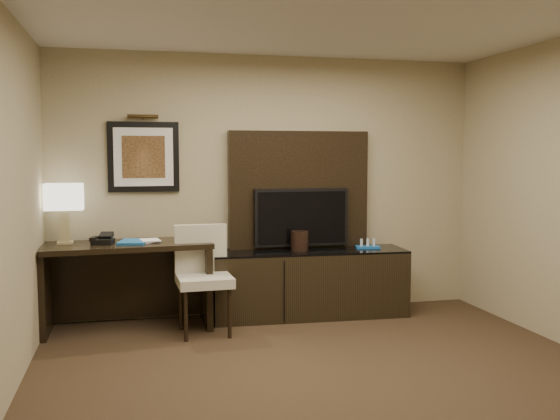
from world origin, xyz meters
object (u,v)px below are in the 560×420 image
object	(u,v)px
desk_chair	(204,279)
table_lamp	(64,212)
desk	(128,286)
minibar_tray	(368,244)
desk_phone	(103,239)
ice_bucket	(300,241)
credenza	(309,283)
tv	(301,217)

from	to	relation	value
desk_chair	table_lamp	xyz separation A→B (m)	(-1.26, 0.44, 0.61)
desk	minibar_tray	size ratio (longest dim) A/B	6.27
desk	desk_phone	size ratio (longest dim) A/B	8.36
desk	ice_bucket	xyz separation A→B (m)	(1.72, 0.05, 0.37)
credenza	ice_bucket	bearing A→B (deg)	-176.39
desk_phone	minibar_tray	bearing A→B (deg)	16.50
tv	ice_bucket	bearing A→B (deg)	-111.22
tv	table_lamp	world-z (taller)	table_lamp
desk	table_lamp	world-z (taller)	table_lamp
table_lamp	desk_phone	bearing A→B (deg)	-19.22
desk	minibar_tray	distance (m)	2.49
desk_phone	ice_bucket	xyz separation A→B (m)	(1.94, 0.09, -0.09)
desk	desk_chair	distance (m)	0.78
credenza	ice_bucket	distance (m)	0.46
desk	credenza	size ratio (longest dim) A/B	0.78
desk_chair	minibar_tray	size ratio (longest dim) A/B	4.17
tv	ice_bucket	distance (m)	0.27
desk_phone	desk	bearing A→B (deg)	23.83
desk	table_lamp	bearing A→B (deg)	167.33
credenza	minibar_tray	bearing A→B (deg)	3.72
ice_bucket	minibar_tray	xyz separation A→B (m)	(0.75, 0.01, -0.06)
desk	credenza	bearing A→B (deg)	-2.64
table_lamp	desk_phone	xyz separation A→B (m)	(0.35, -0.12, -0.25)
credenza	desk	bearing A→B (deg)	-175.64
desk	desk_chair	size ratio (longest dim) A/B	1.50
table_lamp	ice_bucket	size ratio (longest dim) A/B	2.91
tv	desk_chair	size ratio (longest dim) A/B	0.96
table_lamp	tv	bearing A→B (deg)	2.56
desk	ice_bucket	distance (m)	1.76
desk_phone	minibar_tray	xyz separation A→B (m)	(2.69, 0.10, -0.15)
desk	tv	bearing A→B (deg)	1.90
minibar_tray	tv	bearing A→B (deg)	169.46
desk	table_lamp	size ratio (longest dim) A/B	2.63
desk_chair	ice_bucket	distance (m)	1.14
credenza	desk_phone	bearing A→B (deg)	-174.78
desk	tv	size ratio (longest dim) A/B	1.56
desk_chair	desk_phone	world-z (taller)	desk_chair
desk_chair	desk	bearing A→B (deg)	150.78
credenza	minibar_tray	xyz separation A→B (m)	(0.64, 0.01, 0.39)
minibar_tray	desk_phone	bearing A→B (deg)	-177.93
tv	minibar_tray	distance (m)	0.76
ice_bucket	minibar_tray	distance (m)	0.75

